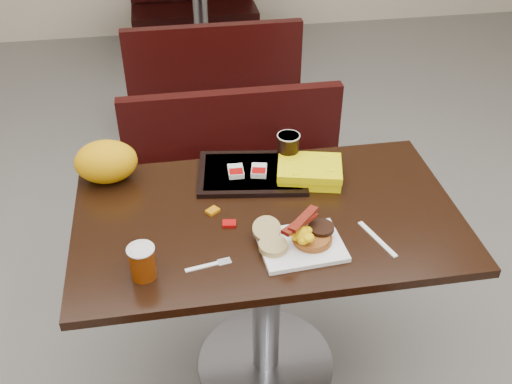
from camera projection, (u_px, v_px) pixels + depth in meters
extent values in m
cube|color=slate|center=(265.00, 366.00, 2.30)|extent=(6.00, 7.00, 0.01)
cube|color=white|center=(301.00, 246.00, 1.73)|extent=(0.25, 0.20, 0.01)
cylinder|color=#934D18|center=(312.00, 237.00, 1.73)|extent=(0.12, 0.12, 0.02)
cylinder|color=black|center=(321.00, 228.00, 1.74)|extent=(0.08, 0.08, 0.01)
ellipsoid|color=#FFDB05|center=(301.00, 234.00, 1.69)|extent=(0.10, 0.09, 0.04)
cylinder|color=#A28F55|center=(273.00, 246.00, 1.70)|extent=(0.10, 0.10, 0.02)
cylinder|color=#A28F55|center=(267.00, 229.00, 1.74)|extent=(0.09, 0.09, 0.05)
cylinder|color=#9B3D05|center=(142.00, 262.00, 1.61)|extent=(0.07, 0.07, 0.10)
cube|color=white|center=(377.00, 239.00, 1.76)|extent=(0.07, 0.17, 0.00)
cube|color=#BB6808|center=(213.00, 211.00, 1.86)|extent=(0.05, 0.05, 0.01)
cube|color=#8C0504|center=(229.00, 224.00, 1.81)|extent=(0.05, 0.04, 0.01)
cube|color=black|center=(252.00, 173.00, 2.02)|extent=(0.40, 0.31, 0.02)
cube|color=silver|center=(236.00, 171.00, 2.00)|extent=(0.05, 0.07, 0.02)
cube|color=silver|center=(259.00, 171.00, 2.00)|extent=(0.07, 0.08, 0.02)
cylinder|color=black|center=(288.00, 148.00, 2.04)|extent=(0.08, 0.08, 0.10)
cube|color=#E8D603|center=(309.00, 172.00, 2.00)|extent=(0.24, 0.21, 0.06)
ellipsoid|color=#D29007|center=(106.00, 162.00, 1.97)|extent=(0.21, 0.15, 0.14)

